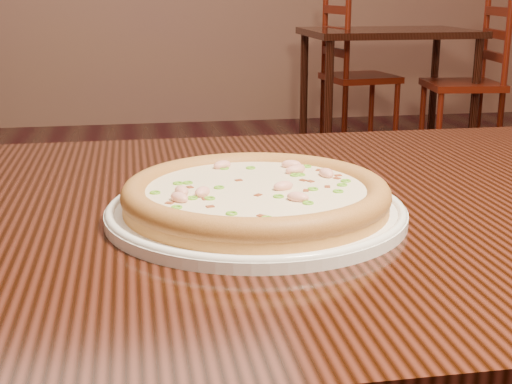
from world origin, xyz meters
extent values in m
cube|color=black|center=(0.28, -0.12, 0.73)|extent=(1.20, 0.80, 0.04)
cylinder|color=white|center=(0.16, -0.17, 0.76)|extent=(0.33, 0.33, 0.01)
torus|color=white|center=(0.16, -0.17, 0.76)|extent=(0.33, 0.33, 0.01)
cylinder|color=#C6803E|center=(0.16, -0.17, 0.77)|extent=(0.29, 0.29, 0.02)
torus|color=#B77741|center=(0.16, -0.17, 0.78)|extent=(0.30, 0.30, 0.03)
cylinder|color=#ECEABA|center=(0.16, -0.17, 0.78)|extent=(0.24, 0.24, 0.00)
ellipsoid|color=#F2B29E|center=(0.08, -0.21, 0.79)|extent=(0.02, 0.03, 0.01)
ellipsoid|color=#F2B29E|center=(0.08, -0.18, 0.79)|extent=(0.02, 0.03, 0.01)
ellipsoid|color=#F2B29E|center=(0.22, -0.11, 0.79)|extent=(0.03, 0.02, 0.01)
ellipsoid|color=#F2B29E|center=(0.22, -0.09, 0.79)|extent=(0.03, 0.02, 0.01)
ellipsoid|color=#F2B29E|center=(0.22, -0.11, 0.79)|extent=(0.03, 0.03, 0.01)
ellipsoid|color=#F2B29E|center=(0.25, -0.13, 0.79)|extent=(0.02, 0.03, 0.01)
ellipsoid|color=#F2B29E|center=(0.14, -0.07, 0.79)|extent=(0.03, 0.02, 0.01)
ellipsoid|color=#F2B29E|center=(0.10, -0.19, 0.79)|extent=(0.02, 0.03, 0.01)
ellipsoid|color=#F2B29E|center=(0.20, -0.22, 0.79)|extent=(0.03, 0.03, 0.01)
ellipsoid|color=#F2B29E|center=(0.19, -0.18, 0.79)|extent=(0.03, 0.02, 0.01)
ellipsoid|color=#F2B29E|center=(0.25, -0.13, 0.79)|extent=(0.02, 0.02, 0.01)
cube|color=maroon|center=(0.15, -0.14, 0.78)|extent=(0.01, 0.01, 0.00)
cube|color=maroon|center=(0.26, -0.15, 0.78)|extent=(0.01, 0.01, 0.00)
cube|color=maroon|center=(0.22, -0.15, 0.78)|extent=(0.01, 0.01, 0.00)
cube|color=maroon|center=(0.25, -0.11, 0.78)|extent=(0.01, 0.01, 0.00)
cube|color=maroon|center=(0.09, -0.16, 0.78)|extent=(0.01, 0.01, 0.00)
cube|color=maroon|center=(0.10, -0.20, 0.78)|extent=(0.01, 0.01, 0.00)
cube|color=maroon|center=(0.24, -0.18, 0.78)|extent=(0.01, 0.01, 0.00)
cube|color=maroon|center=(0.23, -0.16, 0.78)|extent=(0.01, 0.01, 0.00)
cube|color=maroon|center=(0.11, -0.23, 0.78)|extent=(0.01, 0.01, 0.00)
cube|color=maroon|center=(0.27, -0.14, 0.78)|extent=(0.01, 0.01, 0.00)
cube|color=maroon|center=(0.16, -0.20, 0.78)|extent=(0.01, 0.01, 0.00)
cube|color=maroon|center=(0.21, -0.19, 0.78)|extent=(0.01, 0.01, 0.00)
cube|color=maroon|center=(0.08, -0.16, 0.78)|extent=(0.01, 0.01, 0.00)
cube|color=maroon|center=(0.07, -0.21, 0.78)|extent=(0.01, 0.01, 0.00)
cube|color=maroon|center=(0.15, -0.27, 0.78)|extent=(0.01, 0.01, 0.00)
torus|color=#5BA820|center=(0.18, -0.21, 0.79)|extent=(0.01, 0.01, 0.00)
torus|color=#5BA820|center=(0.20, -0.17, 0.79)|extent=(0.02, 0.02, 0.00)
torus|color=#5BA820|center=(0.22, -0.19, 0.79)|extent=(0.01, 0.01, 0.00)
torus|color=#5BA820|center=(0.08, -0.14, 0.79)|extent=(0.01, 0.01, 0.00)
torus|color=#5BA820|center=(0.16, -0.28, 0.79)|extent=(0.02, 0.02, 0.00)
torus|color=#5BA820|center=(0.27, -0.16, 0.79)|extent=(0.01, 0.01, 0.00)
torus|color=#5BA820|center=(0.23, -0.09, 0.79)|extent=(0.01, 0.01, 0.00)
torus|color=#5BA820|center=(0.09, -0.20, 0.79)|extent=(0.01, 0.01, 0.00)
torus|color=#5BA820|center=(0.09, -0.14, 0.79)|extent=(0.01, 0.01, 0.00)
torus|color=#5BA820|center=(0.05, -0.17, 0.79)|extent=(0.02, 0.02, 0.00)
torus|color=#5BA820|center=(0.22, -0.13, 0.79)|extent=(0.02, 0.02, 0.00)
torus|color=#5BA820|center=(0.11, -0.20, 0.79)|extent=(0.01, 0.01, 0.00)
torus|color=#5BA820|center=(0.25, -0.20, 0.79)|extent=(0.01, 0.01, 0.00)
torus|color=#5BA820|center=(0.12, -0.26, 0.79)|extent=(0.01, 0.01, 0.00)
torus|color=#5BA820|center=(0.07, -0.23, 0.79)|extent=(0.01, 0.01, 0.00)
torus|color=#5BA820|center=(0.22, -0.13, 0.79)|extent=(0.02, 0.02, 0.00)
torus|color=#5BA820|center=(0.14, -0.08, 0.79)|extent=(0.02, 0.02, 0.00)
torus|color=#5BA820|center=(0.26, -0.18, 0.79)|extent=(0.01, 0.01, 0.00)
torus|color=#5BA820|center=(0.17, -0.08, 0.79)|extent=(0.02, 0.02, 0.00)
torus|color=#5BA820|center=(0.21, -0.24, 0.79)|extent=(0.02, 0.02, 0.00)
torus|color=#5BA820|center=(0.12, -0.16, 0.79)|extent=(0.02, 0.02, 0.00)
torus|color=#5BA820|center=(0.24, -0.09, 0.79)|extent=(0.01, 0.01, 0.00)
torus|color=#5BA820|center=(0.22, -0.11, 0.79)|extent=(0.02, 0.02, 0.00)
cube|color=black|center=(1.59, 3.32, 0.73)|extent=(1.00, 0.70, 0.04)
cylinder|color=black|center=(1.14, 3.02, 0.35)|extent=(0.05, 0.05, 0.71)
cylinder|color=black|center=(2.04, 3.02, 0.35)|extent=(0.05, 0.05, 0.71)
cylinder|color=black|center=(1.14, 3.62, 0.35)|extent=(0.05, 0.05, 0.71)
cylinder|color=black|center=(2.04, 3.62, 0.35)|extent=(0.05, 0.05, 0.71)
cube|color=#601908|center=(1.50, 3.55, 0.43)|extent=(0.47, 0.47, 0.04)
cylinder|color=#601908|center=(1.70, 3.40, 0.21)|extent=(0.04, 0.04, 0.41)
cylinder|color=#601908|center=(1.66, 3.76, 0.21)|extent=(0.04, 0.04, 0.41)
cylinder|color=#601908|center=(1.34, 3.35, 0.21)|extent=(0.04, 0.04, 0.41)
cylinder|color=#601908|center=(1.30, 3.71, 0.21)|extent=(0.04, 0.04, 0.41)
cylinder|color=#601908|center=(1.34, 3.35, 0.47)|extent=(0.04, 0.04, 0.95)
cylinder|color=#601908|center=(1.30, 3.71, 0.47)|extent=(0.04, 0.04, 0.95)
cube|color=#601908|center=(1.32, 3.53, 0.60)|extent=(0.07, 0.36, 0.05)
cube|color=#601908|center=(1.32, 3.53, 0.73)|extent=(0.07, 0.36, 0.05)
cube|color=#601908|center=(1.32, 3.53, 0.86)|extent=(0.07, 0.36, 0.05)
cube|color=#601908|center=(1.99, 3.10, 0.43)|extent=(0.47, 0.47, 0.04)
cylinder|color=#601908|center=(1.84, 3.30, 0.21)|extent=(0.04, 0.04, 0.41)
cylinder|color=#601908|center=(1.79, 2.95, 0.21)|extent=(0.04, 0.04, 0.41)
cylinder|color=#601908|center=(2.20, 3.26, 0.21)|extent=(0.04, 0.04, 0.41)
cylinder|color=#601908|center=(2.15, 2.90, 0.21)|extent=(0.04, 0.04, 0.41)
cylinder|color=#601908|center=(2.20, 3.26, 0.47)|extent=(0.04, 0.04, 0.95)
cylinder|color=#601908|center=(2.15, 2.90, 0.47)|extent=(0.04, 0.04, 0.95)
cube|color=#601908|center=(2.17, 3.08, 0.60)|extent=(0.08, 0.36, 0.05)
cube|color=#601908|center=(2.17, 3.08, 0.73)|extent=(0.08, 0.36, 0.05)
cube|color=#601908|center=(2.17, 3.08, 0.86)|extent=(0.08, 0.36, 0.05)
camera|label=1|loc=(0.03, -0.91, 1.00)|focal=50.00mm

